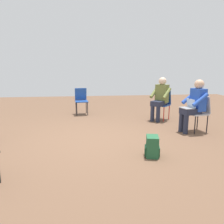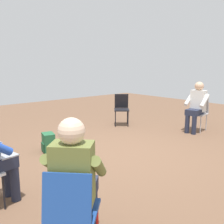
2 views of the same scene
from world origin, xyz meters
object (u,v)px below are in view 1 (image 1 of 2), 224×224
at_px(chair_southwest, 163,103).
at_px(backpack_near_laptop_user, 152,148).
at_px(person_with_laptop, 194,103).
at_px(person_in_olive, 160,97).
at_px(chair_south, 81,99).
at_px(chair_west, 200,111).

distance_m(chair_southwest, backpack_near_laptop_user, 2.92).
relative_size(person_with_laptop, backpack_near_laptop_user, 3.44).
bearing_deg(chair_southwest, backpack_near_laptop_user, 113.57).
bearing_deg(person_in_olive, person_with_laptop, 154.12).
bearing_deg(person_in_olive, backpack_near_laptop_user, 114.96).
relative_size(person_with_laptop, person_in_olive, 1.00).
bearing_deg(backpack_near_laptop_user, chair_south, -71.19).
bearing_deg(backpack_near_laptop_user, person_with_laptop, -136.83).
xyz_separation_m(chair_west, person_with_laptop, (0.17, 0.03, 0.20)).
xyz_separation_m(chair_southwest, person_with_laptop, (-0.27, 1.35, 0.20)).
relative_size(chair_southwest, backpack_near_laptop_user, 2.36).
height_order(chair_west, backpack_near_laptop_user, chair_west).
relative_size(chair_southwest, person_in_olive, 0.69).
bearing_deg(chair_west, chair_southwest, 7.86).
bearing_deg(backpack_near_laptop_user, chair_west, -139.37).
bearing_deg(chair_southwest, person_in_olive, 90.00).
height_order(chair_west, chair_southwest, same).
relative_size(chair_west, chair_south, 1.00).
distance_m(person_in_olive, backpack_near_laptop_user, 2.80).
distance_m(chair_south, person_in_olive, 2.55).
bearing_deg(chair_west, chair_south, 39.89).
bearing_deg(chair_south, backpack_near_laptop_user, 101.94).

